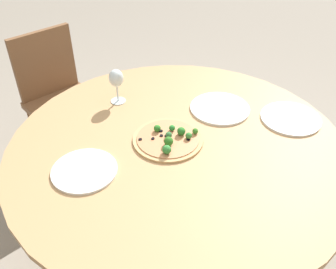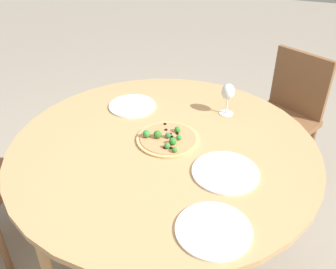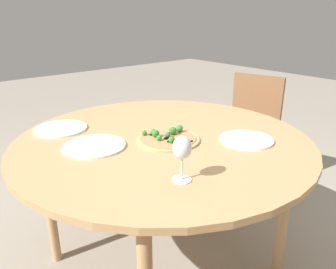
{
  "view_description": "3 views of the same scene",
  "coord_description": "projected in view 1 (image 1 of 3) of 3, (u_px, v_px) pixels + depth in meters",
  "views": [
    {
      "loc": [
        0.34,
        -1.13,
        1.71
      ],
      "look_at": [
        -0.04,
        0.01,
        0.79
      ],
      "focal_mm": 40.0,
      "sensor_mm": 36.0,
      "label": 1
    },
    {
      "loc": [
        1.29,
        0.45,
        1.73
      ],
      "look_at": [
        -0.04,
        0.01,
        0.79
      ],
      "focal_mm": 40.0,
      "sensor_mm": 36.0,
      "label": 2
    },
    {
      "loc": [
        -1.11,
        0.91,
        1.31
      ],
      "look_at": [
        -0.04,
        0.01,
        0.79
      ],
      "focal_mm": 35.0,
      "sensor_mm": 36.0,
      "label": 3
    }
  ],
  "objects": [
    {
      "name": "plate_far",
      "position": [
        290.0,
        118.0,
        1.65
      ],
      "size": [
        0.26,
        0.26,
        0.01
      ],
      "color": "white",
      "rests_on": "dining_table"
    },
    {
      "name": "wine_glass",
      "position": [
        116.0,
        79.0,
        1.7
      ],
      "size": [
        0.07,
        0.07,
        0.17
      ],
      "color": "silver",
      "rests_on": "dining_table"
    },
    {
      "name": "dining_table",
      "position": [
        178.0,
        155.0,
        1.55
      ],
      "size": [
        1.38,
        1.38,
        0.76
      ],
      "color": "tan",
      "rests_on": "ground_plane"
    },
    {
      "name": "plate_near",
      "position": [
        84.0,
        170.0,
        1.38
      ],
      "size": [
        0.24,
        0.24,
        0.01
      ],
      "color": "white",
      "rests_on": "dining_table"
    },
    {
      "name": "pizza",
      "position": [
        169.0,
        139.0,
        1.52
      ],
      "size": [
        0.29,
        0.29,
        0.05
      ],
      "color": "tan",
      "rests_on": "dining_table"
    },
    {
      "name": "ground_plane",
      "position": [
        176.0,
        255.0,
        1.98
      ],
      "size": [
        12.0,
        12.0,
        0.0
      ],
      "primitive_type": "plane",
      "color": "gray"
    },
    {
      "name": "chair",
      "position": [
        60.0,
        97.0,
        2.29
      ],
      "size": [
        0.54,
        0.54,
        0.88
      ],
      "rotation": [
        0.0,
        0.0,
        1.06
      ],
      "color": "brown",
      "rests_on": "ground_plane"
    },
    {
      "name": "plate_side",
      "position": [
        220.0,
        108.0,
        1.71
      ],
      "size": [
        0.27,
        0.27,
        0.01
      ],
      "color": "white",
      "rests_on": "dining_table"
    }
  ]
}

